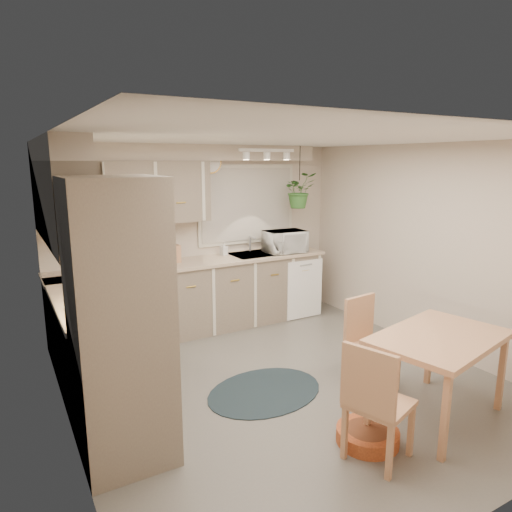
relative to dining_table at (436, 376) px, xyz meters
name	(u,v)px	position (x,y,z in m)	size (l,w,h in m)	color
floor	(285,383)	(-0.80, 1.15, -0.38)	(4.20, 4.20, 0.00)	#615E56
ceiling	(289,138)	(-0.80, 1.15, 2.02)	(4.20, 4.20, 0.00)	silver
wall_back	(201,236)	(-0.80, 3.25, 0.82)	(4.00, 0.04, 2.40)	beige
wall_front	(492,342)	(-0.80, -0.95, 0.82)	(4.00, 0.04, 2.40)	beige
wall_left	(63,298)	(-2.80, 1.15, 0.82)	(0.04, 4.20, 2.40)	beige
wall_right	(430,248)	(1.20, 1.15, 0.82)	(0.04, 4.20, 2.40)	beige
base_cab_left	(90,344)	(-2.50, 2.02, 0.07)	(0.60, 1.85, 0.90)	gray
base_cab_back	(197,298)	(-1.00, 2.95, 0.07)	(3.60, 0.60, 0.90)	gray
counter_left	(88,298)	(-2.49, 2.02, 0.54)	(0.64, 1.89, 0.04)	beige
counter_back	(197,263)	(-1.00, 2.94, 0.54)	(3.64, 0.64, 0.04)	beige
oven_stack	(120,325)	(-2.47, 0.77, 0.67)	(0.65, 0.65, 2.10)	gray
wall_oven_face	(163,317)	(-2.15, 0.77, 0.67)	(0.02, 0.56, 0.58)	white
upper_cab_left	(63,202)	(-2.62, 2.15, 1.45)	(0.35, 2.00, 0.75)	gray
upper_cab_back	(127,193)	(-1.80, 3.07, 1.45)	(2.00, 0.35, 0.75)	gray
soffit_left	(55,149)	(-2.65, 2.15, 1.92)	(0.30, 2.00, 0.20)	beige
soffit_back	(189,153)	(-1.00, 3.10, 1.92)	(3.60, 0.30, 0.20)	beige
cooktop	(101,312)	(-2.48, 1.45, 0.57)	(0.52, 0.58, 0.02)	white
range_hood	(95,260)	(-2.50, 1.45, 1.02)	(0.40, 0.60, 0.14)	white
window_blinds	(247,204)	(-0.10, 3.22, 1.22)	(1.40, 0.02, 1.00)	beige
window_frame	(247,204)	(-0.10, 3.23, 1.22)	(1.50, 0.02, 1.10)	beige
sink	(257,257)	(-0.10, 2.95, 0.52)	(0.70, 0.48, 0.10)	#9DA0A4
dishwasher_front	(305,289)	(0.50, 2.64, 0.05)	(0.58, 0.01, 0.83)	white
track_light_bar	(267,150)	(-0.10, 2.70, 1.95)	(0.80, 0.04, 0.04)	white
wall_clock	(211,162)	(-0.65, 3.22, 1.80)	(0.30, 0.30, 0.03)	#E4B150
dining_table	(436,376)	(0.00, 0.00, 0.00)	(1.20, 0.80, 0.75)	tan
chair_left	(380,400)	(-0.84, -0.17, 0.09)	(0.44, 0.44, 0.94)	tan
chair_back	(373,345)	(-0.12, 0.65, 0.07)	(0.42, 0.42, 0.90)	tan
braided_rug	(265,391)	(-1.07, 1.10, -0.37)	(1.19, 0.89, 0.01)	black
pet_bed	(367,436)	(-0.78, 0.00, -0.32)	(0.50, 0.50, 0.11)	#C05626
microwave	(285,239)	(0.29, 2.85, 0.75)	(0.55, 0.31, 0.38)	white
soap_bottle	(224,252)	(-0.53, 3.10, 0.61)	(0.08, 0.18, 0.09)	white
hanging_plant	(299,194)	(0.52, 2.85, 1.37)	(0.44, 0.49, 0.38)	#346A2A
coffee_maker	(144,253)	(-1.67, 2.95, 0.73)	(0.19, 0.23, 0.34)	black
toaster	(154,258)	(-1.55, 2.97, 0.65)	(0.30, 0.17, 0.18)	#9DA0A4
knife_block	(176,254)	(-1.25, 3.00, 0.67)	(0.10, 0.10, 0.22)	tan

